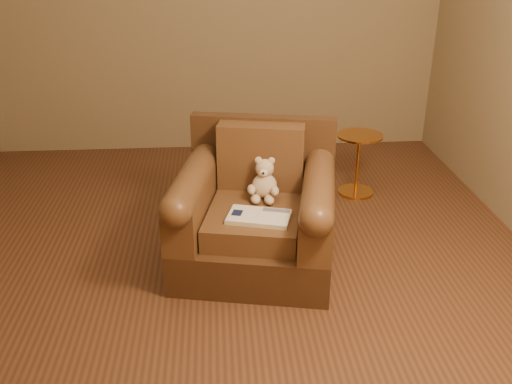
{
  "coord_description": "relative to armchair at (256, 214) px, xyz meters",
  "views": [
    {
      "loc": [
        0.01,
        -3.08,
        1.88
      ],
      "look_at": [
        0.23,
        -0.13,
        0.5
      ],
      "focal_mm": 40.0,
      "sensor_mm": 36.0,
      "label": 1
    }
  ],
  "objects": [
    {
      "name": "floor",
      "position": [
        -0.24,
        0.04,
        -0.32
      ],
      "size": [
        4.0,
        4.0,
        0.0
      ],
      "primitive_type": "plane",
      "color": "#58321E",
      "rests_on": "ground"
    },
    {
      "name": "guidebook",
      "position": [
        -0.0,
        -0.21,
        0.09
      ],
      "size": [
        0.39,
        0.29,
        0.03
      ],
      "rotation": [
        0.0,
        0.0,
        -0.27
      ],
      "color": "beige",
      "rests_on": "armchair"
    },
    {
      "name": "teddy_bear",
      "position": [
        0.05,
        0.07,
        0.17
      ],
      "size": [
        0.19,
        0.22,
        0.26
      ],
      "rotation": [
        0.0,
        0.0,
        -0.21
      ],
      "color": "beige",
      "rests_on": "armchair"
    },
    {
      "name": "side_table",
      "position": [
        0.84,
        0.91,
        -0.06
      ],
      "size": [
        0.34,
        0.34,
        0.48
      ],
      "color": "#D58A3A",
      "rests_on": "floor"
    },
    {
      "name": "armchair",
      "position": [
        0.0,
        0.0,
        0.0
      ],
      "size": [
        1.06,
        1.03,
        0.82
      ],
      "rotation": [
        0.0,
        0.0,
        -0.2
      ],
      "color": "#432916",
      "rests_on": "floor"
    }
  ]
}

